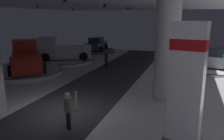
{
  "coord_description": "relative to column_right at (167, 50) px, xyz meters",
  "views": [
    {
      "loc": [
        5.73,
        -9.19,
        4.53
      ],
      "look_at": [
        1.32,
        3.55,
        1.4
      ],
      "focal_mm": 36.45,
      "sensor_mm": 36.0,
      "label": 1
    }
  ],
  "objects": [
    {
      "name": "visitor_walking_far",
      "position": [
        -6.01,
        6.43,
        -1.84
      ],
      "size": [
        0.32,
        0.32,
        1.59
      ],
      "color": "black",
      "rests_on": "ground"
    },
    {
      "name": "visitor_walking_near",
      "position": [
        -3.33,
        -5.21,
        -1.84
      ],
      "size": [
        0.32,
        0.32,
        1.59
      ],
      "color": "black",
      "rests_on": "ground"
    },
    {
      "name": "pickup_truck_far_left",
      "position": [
        -11.22,
        7.36,
        -1.5
      ],
      "size": [
        5.67,
        4.41,
        2.3
      ],
      "color": "silver",
      "rests_on": "display_platform_far_left"
    },
    {
      "name": "column_right",
      "position": [
        0.0,
        0.0,
        0.0
      ],
      "size": [
        1.34,
        1.34,
        5.5
      ],
      "color": "silver",
      "rests_on": "ground"
    },
    {
      "name": "pickup_truck_mid_left",
      "position": [
        -11.39,
        2.14,
        -1.44
      ],
      "size": [
        5.05,
        5.39,
        2.3
      ],
      "color": "maroon",
      "rests_on": "display_platform_mid_left"
    },
    {
      "name": "display_platform_deep_left",
      "position": [
        -10.72,
        15.29,
        -2.61
      ],
      "size": [
        5.09,
        5.09,
        0.25
      ],
      "color": "#333338",
      "rests_on": "ground"
    },
    {
      "name": "pickup_truck_deep_right",
      "position": [
        1.97,
        14.47,
        -1.58
      ],
      "size": [
        3.25,
        5.54,
        2.3
      ],
      "color": "#B77519",
      "rests_on": "display_platform_deep_right"
    },
    {
      "name": "ground",
      "position": [
        -4.51,
        -3.64,
        -2.77
      ],
      "size": [
        24.0,
        44.0,
        0.06
      ],
      "color": "#B2B2B7"
    },
    {
      "name": "display_platform_far_left",
      "position": [
        -10.94,
        7.5,
        -2.58
      ],
      "size": [
        5.68,
        5.68,
        0.31
      ],
      "color": "silver",
      "rests_on": "ground"
    },
    {
      "name": "brand_sign_pylon",
      "position": [
        1.18,
        -5.15,
        -0.47
      ],
      "size": [
        1.38,
        0.91,
        4.42
      ],
      "color": "slate",
      "rests_on": "ground"
    },
    {
      "name": "display_car_deep_left",
      "position": [
        -10.71,
        15.26,
        -1.73
      ],
      "size": [
        2.55,
        4.36,
        1.71
      ],
      "color": "#2D5638",
      "rests_on": "display_platform_deep_left"
    },
    {
      "name": "display_platform_mid_left",
      "position": [
        -11.18,
        1.9,
        -2.54
      ],
      "size": [
        5.68,
        5.68,
        0.38
      ],
      "color": "#B7B7BC",
      "rests_on": "ground"
    },
    {
      "name": "stanchion_a",
      "position": [
        -3.95,
        -3.35,
        -2.38
      ],
      "size": [
        0.28,
        0.28,
        1.01
      ],
      "color": "#333338",
      "rests_on": "ground"
    },
    {
      "name": "display_platform_far_right",
      "position": [
        3.09,
        8.22,
        -2.6
      ],
      "size": [
        5.26,
        5.26,
        0.27
      ],
      "color": "silver",
      "rests_on": "ground"
    },
    {
      "name": "display_car_far_right",
      "position": [
        3.06,
        8.22,
        -1.71
      ],
      "size": [
        4.41,
        2.7,
        1.71
      ],
      "color": "silver",
      "rests_on": "display_platform_far_right"
    },
    {
      "name": "display_platform_deep_right",
      "position": [
        2.02,
        14.79,
        -2.62
      ],
      "size": [
        5.98,
        5.98,
        0.23
      ],
      "color": "#B7B7BC",
      "rests_on": "ground"
    }
  ]
}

